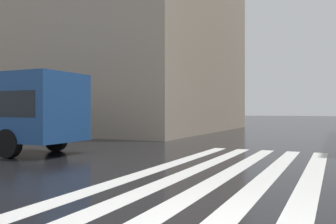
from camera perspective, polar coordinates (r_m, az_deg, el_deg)
zebra_crossing at (r=8.75m, az=18.18°, el=-10.53°), size 13.00×7.50×0.01m
haussmann_block_mid at (r=34.93m, az=-13.86°, el=15.69°), size 18.28×26.00×22.35m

